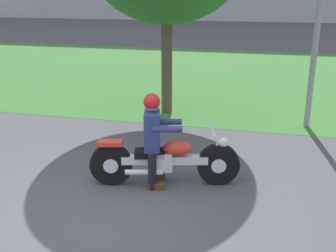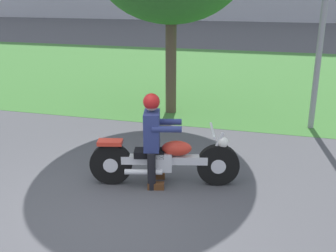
% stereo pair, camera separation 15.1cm
% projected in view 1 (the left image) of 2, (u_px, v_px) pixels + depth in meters
% --- Properties ---
extents(ground, '(120.00, 120.00, 0.00)m').
position_uv_depth(ground, '(99.00, 216.00, 5.25)').
color(ground, '#4C4C51').
extents(grass_verge, '(60.00, 12.00, 0.01)m').
position_uv_depth(grass_verge, '(210.00, 73.00, 14.32)').
color(grass_verge, '#3D7533').
rests_on(grass_verge, ground).
extents(motorcycle_lead, '(2.18, 0.82, 0.87)m').
position_uv_depth(motorcycle_lead, '(165.00, 160.00, 6.01)').
color(motorcycle_lead, black).
rests_on(motorcycle_lead, ground).
extents(rider_lead, '(0.62, 0.55, 1.39)m').
position_uv_depth(rider_lead, '(153.00, 133.00, 5.88)').
color(rider_lead, black).
rests_on(rider_lead, ground).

